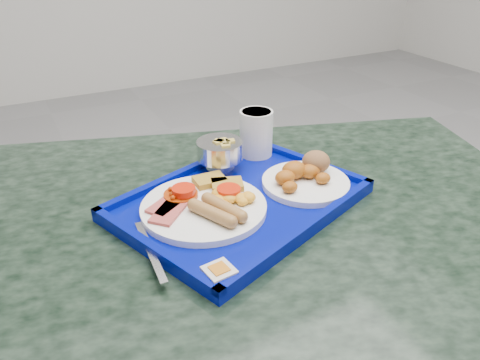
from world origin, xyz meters
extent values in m
plane|color=gray|center=(0.00, 0.00, 0.00)|extent=(6.00, 6.00, 0.00)
cylinder|color=slate|center=(-0.59, -0.17, 0.37)|extent=(0.11, 0.11, 0.67)
cube|color=black|center=(-0.59, -0.17, 0.72)|extent=(1.37, 1.11, 0.04)
cube|color=#030D8C|center=(-0.57, -0.14, 0.75)|extent=(0.51, 0.44, 0.01)
cube|color=#030D8C|center=(-0.62, 0.00, 0.76)|extent=(0.41, 0.16, 0.01)
cube|color=#030D8C|center=(-0.52, -0.28, 0.76)|extent=(0.41, 0.16, 0.01)
cube|color=#030D8C|center=(-0.38, -0.07, 0.76)|extent=(0.12, 0.30, 0.01)
cube|color=#030D8C|center=(-0.77, -0.21, 0.76)|extent=(0.12, 0.30, 0.01)
cylinder|color=white|center=(-0.65, -0.15, 0.76)|extent=(0.22, 0.22, 0.01)
cube|color=#C6524F|center=(-0.71, -0.12, 0.77)|extent=(0.09, 0.07, 0.01)
cube|color=#C6524F|center=(-0.71, -0.15, 0.77)|extent=(0.08, 0.08, 0.01)
cylinder|color=#BE3D07|center=(-0.67, -0.10, 0.77)|extent=(0.06, 0.06, 0.01)
sphere|color=#BE3D07|center=(-0.68, -0.10, 0.78)|extent=(0.01, 0.01, 0.01)
sphere|color=#BE3D07|center=(-0.65, -0.10, 0.78)|extent=(0.01, 0.01, 0.01)
sphere|color=#BE3D07|center=(-0.67, -0.10, 0.78)|extent=(0.01, 0.01, 0.01)
sphere|color=#BE3D07|center=(-0.69, -0.10, 0.78)|extent=(0.01, 0.01, 0.01)
sphere|color=#BE3D07|center=(-0.67, -0.11, 0.78)|extent=(0.01, 0.01, 0.01)
sphere|color=#BE3D07|center=(-0.67, -0.09, 0.78)|extent=(0.01, 0.01, 0.01)
sphere|color=#BE3D07|center=(-0.69, -0.12, 0.78)|extent=(0.01, 0.01, 0.01)
sphere|color=#BE3D07|center=(-0.68, -0.10, 0.78)|extent=(0.01, 0.01, 0.01)
sphere|color=#BE3D07|center=(-0.66, -0.09, 0.78)|extent=(0.01, 0.01, 0.01)
sphere|color=#BE3D07|center=(-0.69, -0.08, 0.78)|extent=(0.01, 0.01, 0.01)
sphere|color=#BE3D07|center=(-0.67, -0.11, 0.78)|extent=(0.01, 0.01, 0.01)
cube|color=gold|center=(-0.61, -0.08, 0.77)|extent=(0.06, 0.04, 0.01)
cube|color=gold|center=(-0.58, -0.11, 0.77)|extent=(0.07, 0.06, 0.01)
cylinder|color=#92602D|center=(-0.65, -0.19, 0.78)|extent=(0.05, 0.09, 0.02)
cylinder|color=#92602D|center=(-0.63, -0.19, 0.78)|extent=(0.05, 0.09, 0.02)
ellipsoid|color=gold|center=(-0.60, -0.16, 0.78)|extent=(0.03, 0.03, 0.02)
ellipsoid|color=gold|center=(-0.62, -0.17, 0.78)|extent=(0.02, 0.02, 0.01)
ellipsoid|color=gold|center=(-0.59, -0.14, 0.78)|extent=(0.02, 0.02, 0.01)
ellipsoid|color=gold|center=(-0.62, -0.16, 0.78)|extent=(0.02, 0.02, 0.02)
ellipsoid|color=gold|center=(-0.59, -0.17, 0.78)|extent=(0.03, 0.03, 0.02)
ellipsoid|color=gold|center=(-0.59, -0.15, 0.78)|extent=(0.02, 0.02, 0.01)
ellipsoid|color=gold|center=(-0.61, -0.16, 0.78)|extent=(0.02, 0.02, 0.01)
ellipsoid|color=gold|center=(-0.57, -0.17, 0.78)|extent=(0.03, 0.03, 0.02)
ellipsoid|color=gold|center=(-0.62, -0.16, 0.78)|extent=(0.02, 0.02, 0.01)
ellipsoid|color=gold|center=(-0.61, -0.14, 0.78)|extent=(0.03, 0.03, 0.02)
ellipsoid|color=gold|center=(-0.57, -0.16, 0.78)|extent=(0.02, 0.02, 0.01)
ellipsoid|color=gold|center=(-0.59, -0.18, 0.78)|extent=(0.02, 0.02, 0.01)
cylinder|color=red|center=(-0.67, -0.11, 0.78)|extent=(0.04, 0.04, 0.01)
cylinder|color=red|center=(-0.60, -0.15, 0.78)|extent=(0.04, 0.04, 0.01)
cylinder|color=white|center=(-0.44, -0.15, 0.76)|extent=(0.17, 0.17, 0.01)
ellipsoid|color=#B55C15|center=(-0.41, -0.18, 0.78)|extent=(0.03, 0.03, 0.02)
ellipsoid|color=#B55C15|center=(-0.42, -0.15, 0.78)|extent=(0.04, 0.03, 0.03)
ellipsoid|color=#B55C15|center=(-0.45, -0.13, 0.79)|extent=(0.05, 0.04, 0.03)
ellipsoid|color=#B55C15|center=(-0.48, -0.15, 0.78)|extent=(0.04, 0.03, 0.03)
ellipsoid|color=#B55C15|center=(-0.49, -0.18, 0.78)|extent=(0.03, 0.03, 0.02)
ellipsoid|color=brown|center=(-0.40, -0.13, 0.79)|extent=(0.06, 0.06, 0.04)
cylinder|color=silver|center=(-0.55, -0.02, 0.76)|extent=(0.06, 0.06, 0.01)
cylinder|color=silver|center=(-0.55, -0.02, 0.77)|extent=(0.02, 0.02, 0.02)
cylinder|color=silver|center=(-0.55, -0.02, 0.80)|extent=(0.09, 0.09, 0.04)
cube|color=gold|center=(-0.55, -0.04, 0.82)|extent=(0.02, 0.02, 0.01)
cube|color=gold|center=(-0.54, -0.01, 0.82)|extent=(0.02, 0.02, 0.01)
cube|color=gold|center=(-0.55, -0.03, 0.82)|extent=(0.02, 0.02, 0.01)
cube|color=gold|center=(-0.53, -0.02, 0.82)|extent=(0.02, 0.02, 0.01)
cube|color=gold|center=(-0.56, -0.02, 0.82)|extent=(0.02, 0.02, 0.01)
cube|color=gold|center=(-0.55, -0.01, 0.82)|extent=(0.02, 0.02, 0.01)
cylinder|color=white|center=(-0.45, 0.02, 0.81)|extent=(0.07, 0.07, 0.10)
cylinder|color=#D0630B|center=(-0.45, 0.02, 0.85)|extent=(0.06, 0.06, 0.01)
cube|color=silver|center=(-0.76, -0.22, 0.76)|extent=(0.05, 0.12, 0.00)
ellipsoid|color=silver|center=(-0.74, -0.14, 0.76)|extent=(0.04, 0.04, 0.01)
cube|color=silver|center=(-0.77, -0.22, 0.76)|extent=(0.02, 0.17, 0.00)
cube|color=silver|center=(-0.70, -0.32, 0.76)|extent=(0.05, 0.05, 0.01)
cube|color=orange|center=(-0.70, -0.32, 0.77)|extent=(0.03, 0.03, 0.00)
camera|label=1|loc=(-0.91, -0.80, 1.20)|focal=35.00mm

